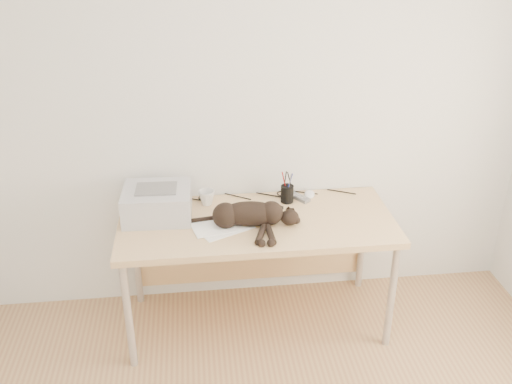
{
  "coord_description": "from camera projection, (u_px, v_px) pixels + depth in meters",
  "views": [
    {
      "loc": [
        -0.34,
        -1.47,
        2.37
      ],
      "look_at": [
        -0.01,
        1.34,
        0.95
      ],
      "focal_mm": 40.0,
      "sensor_mm": 36.0,
      "label": 1
    }
  ],
  "objects": [
    {
      "name": "cable_tangle",
      "position": [
        251.0,
        195.0,
        3.58
      ],
      "size": [
        1.36,
        0.07,
        0.01
      ],
      "primitive_type": null,
      "color": "black",
      "rests_on": "desk"
    },
    {
      "name": "wall_back",
      "position": [
        250.0,
        108.0,
        3.38
      ],
      "size": [
        3.5,
        0.0,
        3.5
      ],
      "primitive_type": "plane",
      "rotation": [
        1.57,
        0.0,
        0.0
      ],
      "color": "silver",
      "rests_on": "floor"
    },
    {
      "name": "remote_grey",
      "position": [
        297.0,
        196.0,
        3.56
      ],
      "size": [
        0.15,
        0.18,
        0.02
      ],
      "primitive_type": "cube",
      "rotation": [
        0.0,
        0.0,
        0.62
      ],
      "color": "slate",
      "rests_on": "desk"
    },
    {
      "name": "desk",
      "position": [
        255.0,
        232.0,
        3.45
      ],
      "size": [
        1.6,
        0.7,
        0.74
      ],
      "color": "#E3C485",
      "rests_on": "floor"
    },
    {
      "name": "remote_black",
      "position": [
        274.0,
        212.0,
        3.38
      ],
      "size": [
        0.13,
        0.15,
        0.02
      ],
      "primitive_type": "cube",
      "rotation": [
        0.0,
        0.0,
        -0.66
      ],
      "color": "black",
      "rests_on": "desk"
    },
    {
      "name": "cat",
      "position": [
        247.0,
        215.0,
        3.23
      ],
      "size": [
        0.66,
        0.33,
        0.15
      ],
      "rotation": [
        0.0,
        0.0,
        -0.1
      ],
      "color": "black",
      "rests_on": "desk"
    },
    {
      "name": "mug",
      "position": [
        207.0,
        198.0,
        3.47
      ],
      "size": [
        0.14,
        0.14,
        0.09
      ],
      "primitive_type": "imported",
      "rotation": [
        0.0,
        0.0,
        0.59
      ],
      "color": "silver",
      "rests_on": "desk"
    },
    {
      "name": "papers",
      "position": [
        221.0,
        226.0,
        3.25
      ],
      "size": [
        0.39,
        0.32,
        0.01
      ],
      "color": "white",
      "rests_on": "desk"
    },
    {
      "name": "printer",
      "position": [
        157.0,
        203.0,
        3.31
      ],
      "size": [
        0.4,
        0.34,
        0.18
      ],
      "color": "#B7B8BD",
      "rests_on": "desk"
    },
    {
      "name": "pen_cup",
      "position": [
        287.0,
        193.0,
        3.49
      ],
      "size": [
        0.08,
        0.08,
        0.2
      ],
      "color": "black",
      "rests_on": "desk"
    },
    {
      "name": "mouse",
      "position": [
        310.0,
        192.0,
        3.59
      ],
      "size": [
        0.09,
        0.12,
        0.04
      ],
      "primitive_type": "ellipsoid",
      "rotation": [
        0.0,
        0.0,
        -0.25
      ],
      "color": "white",
      "rests_on": "desk"
    }
  ]
}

